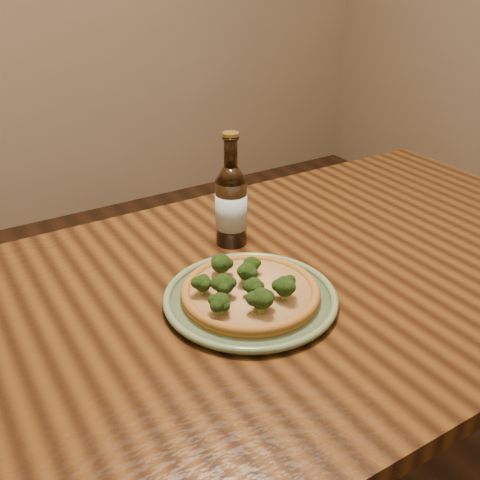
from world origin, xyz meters
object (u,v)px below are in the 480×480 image
table (285,314)px  plate (250,298)px  pizza (249,291)px  beer_bottle (231,204)px

table → plate: (-0.11, -0.04, 0.10)m
pizza → beer_bottle: size_ratio=1.02×
plate → pizza: (-0.00, -0.00, 0.02)m
pizza → table: bearing=19.4°
beer_bottle → table: bearing=-64.3°
table → pizza: pizza is taller
table → beer_bottle: beer_bottle is taller
table → pizza: 0.17m
pizza → beer_bottle: (0.10, 0.23, 0.07)m
table → beer_bottle: (-0.02, 0.18, 0.19)m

